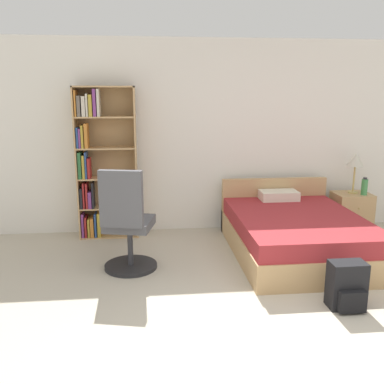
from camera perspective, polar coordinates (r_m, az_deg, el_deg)
name	(u,v)px	position (r m, az deg, el deg)	size (l,w,h in m)	color
ground_plane	(314,362)	(3.42, 16.01, -20.95)	(14.00, 14.00, 0.00)	#BCB29E
wall_back	(232,137)	(5.99, 5.33, 7.36)	(9.00, 0.06, 2.60)	white
bookshelf	(99,163)	(5.72, -12.26, 3.77)	(0.77, 0.30, 1.98)	tan
bed	(295,233)	(5.29, 13.51, -5.28)	(1.46, 2.00, 0.74)	tan
office_chair	(127,226)	(4.59, -8.65, -4.52)	(0.58, 0.65, 1.14)	#232326
nightstand	(351,212)	(6.37, 20.44, -2.51)	(0.49, 0.44, 0.54)	tan
table_lamp	(355,161)	(6.26, 20.96, 3.88)	(0.22, 0.22, 0.56)	tan
water_bottle	(364,187)	(6.25, 22.01, 0.66)	(0.08, 0.08, 0.24)	#3F8C4C
backpack_black	(347,286)	(4.14, 19.98, -11.76)	(0.32, 0.26, 0.43)	black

